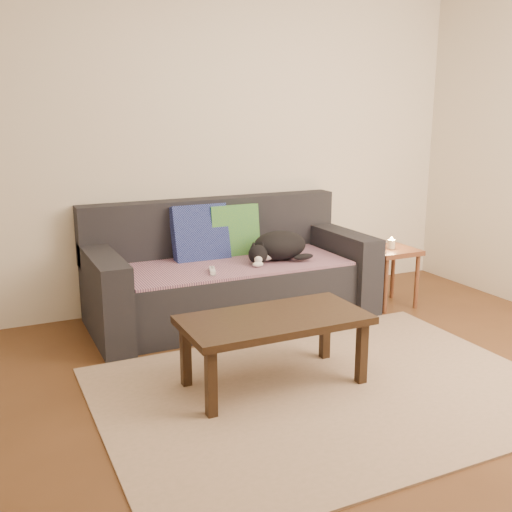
{
  "coord_description": "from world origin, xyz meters",
  "views": [
    {
      "loc": [
        -1.68,
        -2.47,
        1.54
      ],
      "look_at": [
        0.05,
        1.2,
        0.55
      ],
      "focal_mm": 42.0,
      "sensor_mm": 36.0,
      "label": 1
    }
  ],
  "objects_px": {
    "wii_remote_a": "(212,271)",
    "coffee_table": "(274,325)",
    "sofa": "(229,277)",
    "cat": "(278,246)",
    "side_table": "(390,259)",
    "wii_remote_b": "(257,260)"
  },
  "relations": [
    {
      "from": "sofa",
      "to": "wii_remote_a",
      "type": "distance_m",
      "value": 0.4
    },
    {
      "from": "cat",
      "to": "wii_remote_a",
      "type": "height_order",
      "value": "cat"
    },
    {
      "from": "cat",
      "to": "side_table",
      "type": "bearing_deg",
      "value": 7.25
    },
    {
      "from": "wii_remote_a",
      "to": "coffee_table",
      "type": "relative_size",
      "value": 0.14
    },
    {
      "from": "cat",
      "to": "coffee_table",
      "type": "height_order",
      "value": "cat"
    },
    {
      "from": "side_table",
      "to": "cat",
      "type": "bearing_deg",
      "value": 169.77
    },
    {
      "from": "side_table",
      "to": "sofa",
      "type": "bearing_deg",
      "value": 166.08
    },
    {
      "from": "coffee_table",
      "to": "cat",
      "type": "bearing_deg",
      "value": 61.79
    },
    {
      "from": "wii_remote_b",
      "to": "cat",
      "type": "bearing_deg",
      "value": -84.96
    },
    {
      "from": "wii_remote_b",
      "to": "coffee_table",
      "type": "bearing_deg",
      "value": 165.6
    },
    {
      "from": "sofa",
      "to": "coffee_table",
      "type": "relative_size",
      "value": 2.01
    },
    {
      "from": "sofa",
      "to": "wii_remote_b",
      "type": "height_order",
      "value": "sofa"
    },
    {
      "from": "sofa",
      "to": "wii_remote_b",
      "type": "bearing_deg",
      "value": -40.98
    },
    {
      "from": "sofa",
      "to": "wii_remote_a",
      "type": "relative_size",
      "value": 14.0
    },
    {
      "from": "cat",
      "to": "coffee_table",
      "type": "relative_size",
      "value": 0.52
    },
    {
      "from": "side_table",
      "to": "coffee_table",
      "type": "xyz_separation_m",
      "value": [
        -1.5,
        -0.9,
        -0.02
      ]
    },
    {
      "from": "wii_remote_b",
      "to": "coffee_table",
      "type": "xyz_separation_m",
      "value": [
        -0.4,
        -1.07,
        -0.09
      ]
    },
    {
      "from": "wii_remote_a",
      "to": "coffee_table",
      "type": "distance_m",
      "value": 0.94
    },
    {
      "from": "wii_remote_b",
      "to": "sofa",
      "type": "bearing_deg",
      "value": 55.06
    },
    {
      "from": "wii_remote_a",
      "to": "wii_remote_b",
      "type": "bearing_deg",
      "value": -53.91
    },
    {
      "from": "cat",
      "to": "side_table",
      "type": "relative_size",
      "value": 1.16
    },
    {
      "from": "wii_remote_b",
      "to": "coffee_table",
      "type": "height_order",
      "value": "wii_remote_b"
    }
  ]
}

